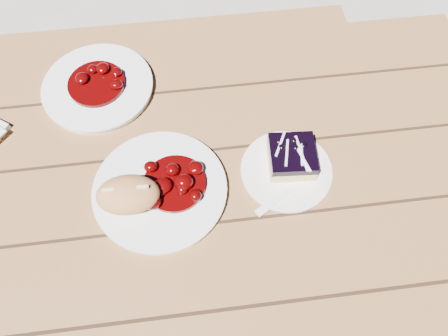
{
  "coord_description": "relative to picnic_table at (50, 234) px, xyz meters",
  "views": [
    {
      "loc": [
        0.35,
        -0.38,
        1.53
      ],
      "look_at": [
        0.4,
        0.0,
        0.81
      ],
      "focal_mm": 35.0,
      "sensor_mm": 36.0,
      "label": 1
    }
  ],
  "objects": [
    {
      "name": "goulash_stew",
      "position": [
        0.3,
        0.0,
        0.2
      ],
      "size": [
        0.12,
        0.12,
        0.04
      ],
      "primitive_type": null,
      "color": "#450202",
      "rests_on": "main_plate"
    },
    {
      "name": "second_stew",
      "position": [
        0.15,
        0.27,
        0.2
      ],
      "size": [
        0.12,
        0.12,
        0.04
      ],
      "primitive_type": null,
      "color": "#450202",
      "rests_on": "second_plate"
    },
    {
      "name": "dessert_plate",
      "position": [
        0.52,
        0.01,
        0.17
      ],
      "size": [
        0.18,
        0.18,
        0.01
      ],
      "primitive_type": "cylinder",
      "color": "white",
      "rests_on": "picnic_table"
    },
    {
      "name": "bread_roll",
      "position": [
        0.22,
        -0.02,
        0.21
      ],
      "size": [
        0.12,
        0.08,
        0.06
      ],
      "primitive_type": "ellipsoid",
      "rotation": [
        0.0,
        0.0,
        -0.03
      ],
      "color": "#C4844B",
      "rests_on": "main_plate"
    },
    {
      "name": "fork_dessert",
      "position": [
        0.5,
        -0.05,
        0.17
      ],
      "size": [
        0.15,
        0.1,
        0.0
      ],
      "primitive_type": null,
      "rotation": [
        0.0,
        0.0,
        -1.03
      ],
      "color": "white",
      "rests_on": "dessert_plate"
    },
    {
      "name": "blueberry_cake",
      "position": [
        0.53,
        0.02,
        0.2
      ],
      "size": [
        0.09,
        0.09,
        0.05
      ],
      "rotation": [
        0.0,
        0.0,
        -0.07
      ],
      "color": "#F8DA87",
      "rests_on": "dessert_plate"
    },
    {
      "name": "second_plate",
      "position": [
        0.15,
        0.27,
        0.17
      ],
      "size": [
        0.24,
        0.24,
        0.02
      ],
      "primitive_type": "cylinder",
      "color": "white",
      "rests_on": "picnic_table"
    },
    {
      "name": "picnic_table",
      "position": [
        0.0,
        0.0,
        0.0
      ],
      "size": [
        2.0,
        1.55,
        0.75
      ],
      "color": "brown",
      "rests_on": "ground"
    },
    {
      "name": "main_plate",
      "position": [
        0.27,
        -0.0,
        0.17
      ],
      "size": [
        0.25,
        0.25,
        0.02
      ],
      "primitive_type": "cylinder",
      "color": "white",
      "rests_on": "picnic_table"
    },
    {
      "name": "ground",
      "position": [
        0.0,
        0.0,
        -0.59
      ],
      "size": [
        60.0,
        60.0,
        0.0
      ],
      "primitive_type": "plane",
      "color": "#9B978C",
      "rests_on": "ground"
    }
  ]
}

